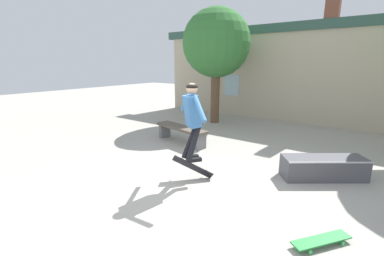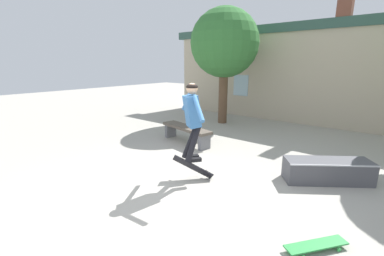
{
  "view_description": "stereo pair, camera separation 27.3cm",
  "coord_description": "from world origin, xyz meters",
  "px_view_note": "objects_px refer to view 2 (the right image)",
  "views": [
    {
      "loc": [
        2.72,
        -3.08,
        2.29
      ],
      "look_at": [
        -0.07,
        0.77,
        1.09
      ],
      "focal_mm": 24.0,
      "sensor_mm": 36.0,
      "label": 1
    },
    {
      "loc": [
        2.94,
        -2.91,
        2.29
      ],
      "look_at": [
        -0.07,
        0.77,
        1.09
      ],
      "focal_mm": 24.0,
      "sensor_mm": 36.0,
      "label": 2
    }
  ],
  "objects_px": {
    "skate_ledge": "(327,171)",
    "skateboard_resting": "(316,245)",
    "skater": "(192,115)",
    "tree_left": "(224,44)",
    "skateboard_flipping": "(193,167)",
    "park_bench": "(186,131)"
  },
  "relations": [
    {
      "from": "skate_ledge",
      "to": "skateboard_resting",
      "type": "distance_m",
      "value": 2.25
    },
    {
      "from": "skater",
      "to": "tree_left",
      "type": "bearing_deg",
      "value": 61.1
    },
    {
      "from": "skater",
      "to": "skateboard_resting",
      "type": "bearing_deg",
      "value": -67.55
    },
    {
      "from": "skate_ledge",
      "to": "skateboard_flipping",
      "type": "xyz_separation_m",
      "value": [
        -2.14,
        -1.59,
        0.03
      ]
    },
    {
      "from": "skate_ledge",
      "to": "tree_left",
      "type": "bearing_deg",
      "value": 108.89
    },
    {
      "from": "park_bench",
      "to": "skater",
      "type": "distance_m",
      "value": 2.75
    },
    {
      "from": "park_bench",
      "to": "skateboard_resting",
      "type": "distance_m",
      "value": 4.87
    },
    {
      "from": "park_bench",
      "to": "skateboard_flipping",
      "type": "height_order",
      "value": "skateboard_flipping"
    },
    {
      "from": "park_bench",
      "to": "skateboard_resting",
      "type": "bearing_deg",
      "value": -18.04
    },
    {
      "from": "park_bench",
      "to": "skateboard_resting",
      "type": "xyz_separation_m",
      "value": [
        4.23,
        -2.41,
        -0.3
      ]
    },
    {
      "from": "park_bench",
      "to": "skate_ledge",
      "type": "bearing_deg",
      "value": 8.74
    },
    {
      "from": "park_bench",
      "to": "skater",
      "type": "height_order",
      "value": "skater"
    },
    {
      "from": "tree_left",
      "to": "skate_ledge",
      "type": "height_order",
      "value": "tree_left"
    },
    {
      "from": "skate_ledge",
      "to": "skater",
      "type": "relative_size",
      "value": 1.08
    },
    {
      "from": "skateboard_flipping",
      "to": "park_bench",
      "type": "bearing_deg",
      "value": 100.42
    },
    {
      "from": "tree_left",
      "to": "park_bench",
      "type": "xyz_separation_m",
      "value": [
        0.62,
        -2.94,
        -2.64
      ]
    },
    {
      "from": "tree_left",
      "to": "skateboard_flipping",
      "type": "relative_size",
      "value": 5.55
    },
    {
      "from": "tree_left",
      "to": "skateboard_flipping",
      "type": "height_order",
      "value": "tree_left"
    },
    {
      "from": "skater",
      "to": "skate_ledge",
      "type": "bearing_deg",
      "value": -16.66
    },
    {
      "from": "skate_ledge",
      "to": "skater",
      "type": "distance_m",
      "value": 2.91
    },
    {
      "from": "skater",
      "to": "skateboard_resting",
      "type": "xyz_separation_m",
      "value": [
        2.47,
        -0.54,
        -1.27
      ]
    },
    {
      "from": "skateboard_flipping",
      "to": "skateboard_resting",
      "type": "height_order",
      "value": "skateboard_flipping"
    }
  ]
}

